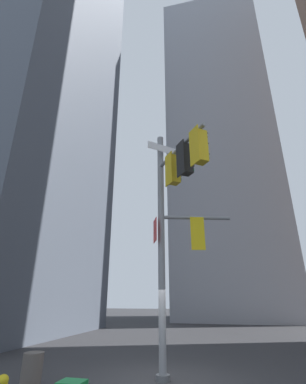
# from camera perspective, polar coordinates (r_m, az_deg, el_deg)

# --- Properties ---
(ground) EXTENTS (120.00, 120.00, 0.00)m
(ground) POSITION_cam_1_polar(r_m,az_deg,el_deg) (9.69, 2.06, -34.48)
(ground) COLOR #2D2D30
(building_tower_left) EXTENTS (13.78, 13.78, 54.27)m
(building_tower_left) POSITION_cam_1_polar(r_m,az_deg,el_deg) (34.40, -23.64, 27.46)
(building_tower_left) COLOR #4C5460
(building_tower_left) RESTS_ON ground
(building_mid_block) EXTENTS (12.94, 12.94, 44.58)m
(building_mid_block) POSITION_cam_1_polar(r_m,az_deg,el_deg) (40.90, 13.47, 8.83)
(building_mid_block) COLOR #9399A3
(building_mid_block) RESTS_ON ground
(signal_pole_assembly) EXTENTS (2.72, 3.25, 8.19)m
(signal_pole_assembly) POSITION_cam_1_polar(r_m,az_deg,el_deg) (9.21, 4.88, -3.34)
(signal_pole_assembly) COLOR gray
(signal_pole_assembly) RESTS_ON ground
(trash_bin) EXTENTS (0.54, 0.54, 0.85)m
(trash_bin) POSITION_cam_1_polar(r_m,az_deg,el_deg) (9.41, -23.79, -30.70)
(trash_bin) COLOR #59514C
(trash_bin) RESTS_ON ground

